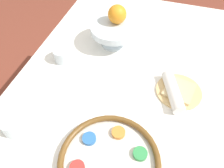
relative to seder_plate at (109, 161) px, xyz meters
name	(u,v)px	position (x,y,z in m)	size (l,w,h in m)	color
ground_plane	(119,164)	(0.26, 0.03, -0.74)	(8.00, 8.00, 0.00)	brown
dining_table	(121,138)	(0.26, 0.03, -0.38)	(1.53, 0.92, 0.72)	white
seder_plate	(109,161)	(0.00, 0.00, 0.00)	(0.32, 0.32, 0.03)	silver
fruit_stand	(114,30)	(0.56, 0.16, 0.06)	(0.21, 0.21, 0.10)	silver
orange_fruit	(117,14)	(0.58, 0.15, 0.13)	(0.08, 0.08, 0.08)	orange
bread_plate	(179,91)	(0.35, -0.18, -0.01)	(0.18, 0.18, 0.02)	tan
napkin_roll	(173,92)	(0.33, -0.15, 0.01)	(0.19, 0.11, 0.05)	white
cup_near	(13,124)	(0.02, 0.35, 0.01)	(0.08, 0.08, 0.06)	silver
cup_mid	(63,55)	(0.38, 0.34, 0.01)	(0.08, 0.08, 0.06)	silver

